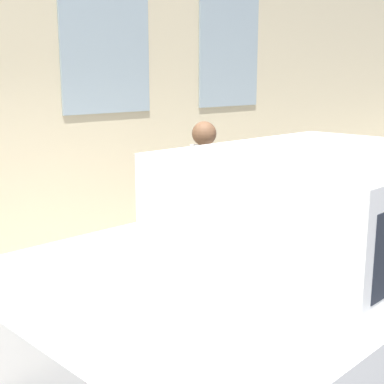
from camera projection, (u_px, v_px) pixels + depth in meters
The scene contains 5 objects.
ground_plane at pixel (180, 325), 5.16m from camera, with size 80.00×80.00×0.00m, color #2D2D30.
sidewalk at pixel (95, 280), 6.13m from camera, with size 2.84×60.00×0.14m.
fire_hydrant at pixel (179, 258), 5.56m from camera, with size 0.35×0.46×0.72m.
person at pixel (204, 182), 6.10m from camera, with size 0.42×0.28×1.73m.
parked_car_white_near at pixel (324, 258), 4.10m from camera, with size 2.01×4.67×1.83m.
Camera 1 is at (-3.46, 3.29, 2.35)m, focal length 50.00 mm.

